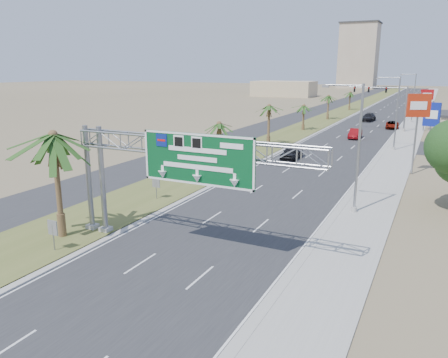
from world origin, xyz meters
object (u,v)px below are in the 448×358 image
Objects in this scene: pole_sign_red_near at (418,110)px; car_far at (368,118)px; palm_near at (53,136)px; car_mid_lane at (355,134)px; sign_gantry at (178,155)px; car_left_lane at (292,152)px; car_right_lane at (392,125)px; signal_mast at (394,104)px; pole_sign_blue at (432,116)px; pole_sign_red_far at (427,98)px.

car_far is at bearing 103.63° from pole_sign_red_near.
palm_near is 0.96× the size of pole_sign_red_near.
car_mid_lane is 0.86× the size of car_far.
car_left_lane is (-2.36, 30.21, -5.23)m from sign_gantry.
car_right_lane is 11.83m from car_far.
signal_mast is 23.81m from pole_sign_blue.
pole_sign_red_far reaches higher than car_left_lane.
sign_gantry is at bearing -86.13° from car_left_lane.
palm_near is at bearing -106.84° from car_right_lane.
car_left_lane is at bearing 79.81° from palm_near.
sign_gantry is at bearing -93.69° from car_mid_lane.
car_mid_lane is at bearing -80.76° from car_far.
car_left_lane is at bearing 171.71° from pole_sign_red_near.
signal_mast reaches higher than car_far.
car_far is 0.77× the size of pole_sign_blue.
pole_sign_red_near is 1.22× the size of pole_sign_blue.
pole_sign_blue reaches higher than car_right_lane.
car_mid_lane is 0.62× the size of pole_sign_red_far.
car_right_lane is 7.64m from pole_sign_red_far.
signal_mast is at bearing 106.30° from pole_sign_blue.
car_far is 16.77m from pole_sign_red_far.
palm_near reaches higher than pole_sign_blue.
sign_gantry is 2.34× the size of pole_sign_blue.
signal_mast is at bearing -91.05° from car_right_lane.
car_right_lane is (5.97, 65.86, -5.37)m from sign_gantry.
pole_sign_red_far is at bearing 93.44° from pole_sign_blue.
car_left_lane is at bearing -105.11° from signal_mast.
signal_mast reaches higher than pole_sign_red_far.
palm_near is 0.81× the size of signal_mast.
sign_gantry is 62.37m from signal_mast.
signal_mast is 2.12× the size of car_left_lane.
palm_near is 53.81m from car_mid_lane.
car_mid_lane is 16.51m from pole_sign_blue.
sign_gantry is 1.63× the size of signal_mast.
car_mid_lane is at bearing 77.79° from car_left_lane.
signal_mast is 1.18× the size of pole_sign_red_near.
pole_sign_red_far is (5.41, -1.01, 5.29)m from car_right_lane.
palm_near is 1.75× the size of car_mid_lane.
palm_near is 46.23m from pole_sign_blue.
sign_gantry is at bearing -108.24° from pole_sign_blue.
pole_sign_blue is at bearing -73.70° from signal_mast.
pole_sign_red_near is at bearing -86.35° from car_right_lane.
signal_mast is 2.07× the size of car_right_lane.
pole_sign_red_far is at bearing 73.71° from palm_near.
car_far is at bearing 114.54° from car_right_lane.
car_left_lane is at bearing -111.63° from pole_sign_red_far.
car_mid_lane is at bearing -123.81° from pole_sign_red_far.
pole_sign_red_near is at bearing -67.75° from car_mid_lane.
sign_gantry is 1.92× the size of pole_sign_red_near.
sign_gantry is at bearing -112.67° from pole_sign_red_near.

